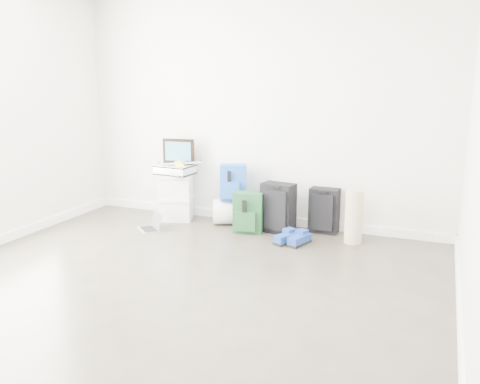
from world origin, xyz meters
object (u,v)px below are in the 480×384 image
at_px(carry_on, 324,211).
at_px(laptop, 152,225).
at_px(boxes_stack, 176,197).
at_px(large_suitcase, 278,208).
at_px(duffel_bag, 234,212).
at_px(briefcase, 175,170).

xyz_separation_m(carry_on, laptop, (-1.87, -0.65, -0.20)).
relative_size(boxes_stack, laptop, 1.58).
bearing_deg(carry_on, laptop, -159.11).
bearing_deg(laptop, boxes_stack, 126.09).
bearing_deg(boxes_stack, carry_on, -12.72).
xyz_separation_m(large_suitcase, laptop, (-1.38, -0.46, -0.23)).
relative_size(duffel_bag, laptop, 1.36).
height_order(large_suitcase, carry_on, large_suitcase).
xyz_separation_m(duffel_bag, carry_on, (1.07, 0.07, 0.10)).
bearing_deg(large_suitcase, briefcase, -171.51).
height_order(briefcase, carry_on, briefcase).
xyz_separation_m(briefcase, laptop, (-0.05, -0.49, -0.58)).
bearing_deg(carry_on, boxes_stack, -173.17).
relative_size(briefcase, carry_on, 0.83).
height_order(boxes_stack, laptop, boxes_stack).
relative_size(boxes_stack, large_suitcase, 1.00).
height_order(duffel_bag, large_suitcase, large_suitcase).
xyz_separation_m(duffel_bag, large_suitcase, (0.59, -0.12, 0.13)).
bearing_deg(duffel_bag, carry_on, -18.17).
distance_m(boxes_stack, carry_on, 1.82).
bearing_deg(briefcase, large_suitcase, 2.95).
distance_m(boxes_stack, duffel_bag, 0.76).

